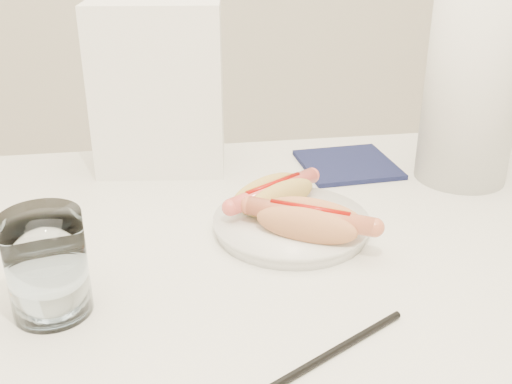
{
  "coord_description": "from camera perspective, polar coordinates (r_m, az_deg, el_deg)",
  "views": [
    {
      "loc": [
        -0.1,
        -0.64,
        1.14
      ],
      "look_at": [
        0.01,
        0.04,
        0.82
      ],
      "focal_mm": 43.29,
      "sensor_mm": 36.0,
      "label": 1
    }
  ],
  "objects": [
    {
      "name": "table",
      "position": [
        0.79,
        -0.43,
        -9.85
      ],
      "size": [
        1.2,
        0.8,
        0.75
      ],
      "color": "white",
      "rests_on": "ground"
    },
    {
      "name": "plate",
      "position": [
        0.81,
        3.28,
        -3.15
      ],
      "size": [
        0.25,
        0.25,
        0.02
      ],
      "primitive_type": "cylinder",
      "rotation": [
        0.0,
        0.0,
        -0.35
      ],
      "color": "white",
      "rests_on": "table"
    },
    {
      "name": "hotdog_left",
      "position": [
        0.83,
        1.61,
        -0.26
      ],
      "size": [
        0.14,
        0.12,
        0.04
      ],
      "rotation": [
        0.0,
        0.0,
        0.58
      ],
      "color": "tan",
      "rests_on": "plate"
    },
    {
      "name": "hotdog_right",
      "position": [
        0.76,
        4.96,
        -2.67
      ],
      "size": [
        0.15,
        0.12,
        0.04
      ],
      "rotation": [
        0.0,
        0.0,
        -0.54
      ],
      "color": "#DB8955",
      "rests_on": "plate"
    },
    {
      "name": "water_glass",
      "position": [
        0.67,
        -18.77,
        -6.39
      ],
      "size": [
        0.08,
        0.08,
        0.11
      ],
      "primitive_type": "cylinder",
      "color": "white",
      "rests_on": "table"
    },
    {
      "name": "chopstick_near",
      "position": [
        0.59,
        5.26,
        -15.53
      ],
      "size": [
        0.21,
        0.13,
        0.01
      ],
      "primitive_type": "cylinder",
      "rotation": [
        0.0,
        1.57,
        0.52
      ],
      "color": "black",
      "rests_on": "table"
    },
    {
      "name": "napkin_box",
      "position": [
        0.98,
        -9.03,
        9.42
      ],
      "size": [
        0.21,
        0.13,
        0.26
      ],
      "primitive_type": "cube",
      "rotation": [
        0.0,
        0.0,
        -0.12
      ],
      "color": "white",
      "rests_on": "table"
    },
    {
      "name": "navy_napkin",
      "position": [
        1.02,
        8.45,
        2.53
      ],
      "size": [
        0.16,
        0.16,
        0.01
      ],
      "primitive_type": "cube",
      "rotation": [
        0.0,
        0.0,
        0.07
      ],
      "color": "#12163A",
      "rests_on": "table"
    },
    {
      "name": "paper_towel_roll",
      "position": [
        0.98,
        19.41,
        9.68
      ],
      "size": [
        0.16,
        0.16,
        0.31
      ],
      "primitive_type": "cylinder",
      "rotation": [
        0.0,
        0.0,
        -0.17
      ],
      "color": "silver",
      "rests_on": "table"
    }
  ]
}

